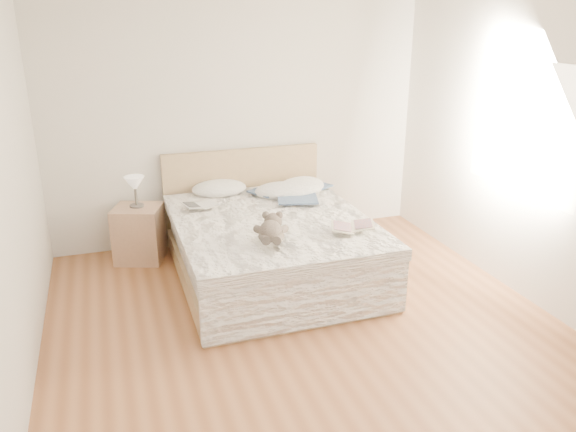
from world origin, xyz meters
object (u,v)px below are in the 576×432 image
at_px(nightstand, 139,234).
at_px(photo_book, 200,205).
at_px(bed, 269,244).
at_px(teddy_bear, 271,239).
at_px(table_lamp, 135,185).
at_px(childrens_book, 353,227).

xyz_separation_m(nightstand, photo_book, (0.57, -0.35, 0.35)).
bearing_deg(bed, teddy_bear, -105.22).
height_order(bed, table_lamp, bed).
distance_m(photo_book, teddy_bear, 1.13).
bearing_deg(bed, childrens_book, -46.34).
relative_size(nightstand, childrens_book, 1.42).
bearing_deg(nightstand, bed, -32.45).
height_order(nightstand, teddy_bear, teddy_bear).
distance_m(bed, teddy_bear, 0.78).
xyz_separation_m(nightstand, teddy_bear, (0.96, -1.41, 0.37)).
bearing_deg(teddy_bear, childrens_book, 21.90).
xyz_separation_m(bed, nightstand, (-1.14, 0.73, -0.03)).
bearing_deg(photo_book, table_lamp, 132.46).
distance_m(table_lamp, photo_book, 0.69).
xyz_separation_m(table_lamp, photo_book, (0.56, -0.37, -0.15)).
bearing_deg(table_lamp, nightstand, -101.31).
distance_m(bed, photo_book, 0.76).
height_order(bed, nightstand, bed).
xyz_separation_m(childrens_book, teddy_bear, (-0.76, -0.08, 0.02)).
distance_m(childrens_book, teddy_bear, 0.76).
bearing_deg(table_lamp, photo_book, -33.35).
bearing_deg(nightstand, teddy_bear, -55.77).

